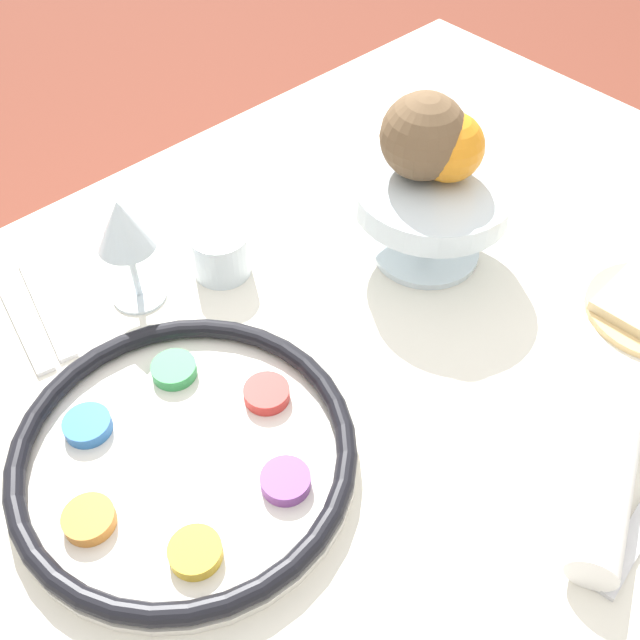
# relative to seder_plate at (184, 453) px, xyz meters

# --- Properties ---
(ground_plane) EXTENTS (8.00, 8.00, 0.00)m
(ground_plane) POSITION_rel_seder_plate_xyz_m (0.19, -0.01, -0.75)
(ground_plane) COLOR brown
(dining_table) EXTENTS (1.36, 0.91, 0.73)m
(dining_table) POSITION_rel_seder_plate_xyz_m (0.19, -0.01, -0.38)
(dining_table) COLOR silver
(dining_table) RESTS_ON ground_plane
(seder_plate) EXTENTS (0.33, 0.33, 0.03)m
(seder_plate) POSITION_rel_seder_plate_xyz_m (0.00, 0.00, 0.00)
(seder_plate) COLOR silver
(seder_plate) RESTS_ON dining_table
(wine_glass) EXTENTS (0.07, 0.07, 0.14)m
(wine_glass) POSITION_rel_seder_plate_xyz_m (0.09, 0.22, 0.09)
(wine_glass) COLOR silver
(wine_glass) RESTS_ON dining_table
(fruit_stand) EXTENTS (0.19, 0.19, 0.11)m
(fruit_stand) POSITION_rel_seder_plate_xyz_m (0.39, 0.04, 0.06)
(fruit_stand) COLOR silver
(fruit_stand) RESTS_ON dining_table
(orange_fruit) EXTENTS (0.08, 0.08, 0.08)m
(orange_fruit) POSITION_rel_seder_plate_xyz_m (0.41, 0.04, 0.13)
(orange_fruit) COLOR orange
(orange_fruit) RESTS_ON fruit_stand
(coconut) EXTENTS (0.10, 0.10, 0.10)m
(coconut) POSITION_rel_seder_plate_xyz_m (0.39, 0.07, 0.14)
(coconut) COLOR brown
(coconut) RESTS_ON fruit_stand
(napkin_roll) EXTENTS (0.20, 0.12, 0.05)m
(napkin_roll) POSITION_rel_seder_plate_xyz_m (0.26, -0.29, 0.01)
(napkin_roll) COLOR white
(napkin_roll) RESTS_ON dining_table
(cup_near) EXTENTS (0.07, 0.07, 0.06)m
(cup_near) POSITION_rel_seder_plate_xyz_m (0.19, 0.19, 0.01)
(cup_near) COLOR silver
(cup_near) RESTS_ON dining_table
(fork_left) EXTENTS (0.05, 0.18, 0.01)m
(fork_left) POSITION_rel_seder_plate_xyz_m (-0.03, 0.27, -0.01)
(fork_left) COLOR silver
(fork_left) RESTS_ON dining_table
(fork_right) EXTENTS (0.06, 0.18, 0.01)m
(fork_right) POSITION_rel_seder_plate_xyz_m (0.00, 0.27, -0.01)
(fork_right) COLOR silver
(fork_right) RESTS_ON dining_table
(spoon) EXTENTS (0.16, 0.04, 0.01)m
(spoon) POSITION_rel_seder_plate_xyz_m (0.26, -0.33, -0.01)
(spoon) COLOR silver
(spoon) RESTS_ON dining_table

